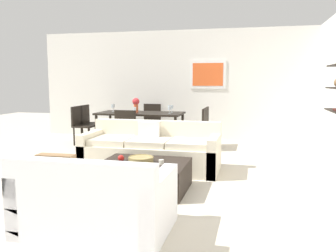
% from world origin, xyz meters
% --- Properties ---
extents(ground_plane, '(18.00, 18.00, 0.00)m').
position_xyz_m(ground_plane, '(0.00, 0.00, 0.00)').
color(ground_plane, beige).
extents(back_wall_unit, '(8.40, 0.09, 2.70)m').
position_xyz_m(back_wall_unit, '(0.30, 3.53, 1.35)').
color(back_wall_unit, silver).
rests_on(back_wall_unit, ground).
extents(sofa_beige, '(2.23, 0.90, 0.78)m').
position_xyz_m(sofa_beige, '(-0.06, 0.34, 0.29)').
color(sofa_beige, beige).
rests_on(sofa_beige, ground).
extents(loveseat_white, '(1.42, 0.90, 0.78)m').
position_xyz_m(loveseat_white, '(0.09, -2.13, 0.29)').
color(loveseat_white, white).
rests_on(loveseat_white, ground).
extents(coffee_table, '(1.16, 0.91, 0.38)m').
position_xyz_m(coffee_table, '(0.16, -0.77, 0.19)').
color(coffee_table, black).
rests_on(coffee_table, ground).
extents(decorative_bowl, '(0.34, 0.34, 0.08)m').
position_xyz_m(decorative_bowl, '(0.12, -0.79, 0.42)').
color(decorative_bowl, '#99844C').
rests_on(decorative_bowl, coffee_table).
extents(candle_jar, '(0.07, 0.07, 0.06)m').
position_xyz_m(candle_jar, '(0.42, -0.84, 0.41)').
color(candle_jar, silver).
rests_on(candle_jar, coffee_table).
extents(apple_on_coffee_table, '(0.09, 0.09, 0.09)m').
position_xyz_m(apple_on_coffee_table, '(-0.16, -0.79, 0.42)').
color(apple_on_coffee_table, red).
rests_on(apple_on_coffee_table, coffee_table).
extents(dining_table, '(1.91, 0.91, 0.75)m').
position_xyz_m(dining_table, '(-0.91, 2.37, 0.68)').
color(dining_table, black).
rests_on(dining_table, ground).
extents(dining_chair_right_far, '(0.44, 0.44, 0.88)m').
position_xyz_m(dining_chair_right_far, '(0.46, 2.57, 0.50)').
color(dining_chair_right_far, black).
rests_on(dining_chair_right_far, ground).
extents(dining_chair_left_far, '(0.44, 0.44, 0.88)m').
position_xyz_m(dining_chair_left_far, '(-2.27, 2.57, 0.50)').
color(dining_chair_left_far, black).
rests_on(dining_chair_left_far, ground).
extents(dining_chair_head, '(0.44, 0.44, 0.88)m').
position_xyz_m(dining_chair_head, '(-0.91, 3.23, 0.50)').
color(dining_chair_head, black).
rests_on(dining_chair_head, ground).
extents(dining_chair_right_near, '(0.44, 0.44, 0.88)m').
position_xyz_m(dining_chair_right_near, '(0.46, 2.16, 0.50)').
color(dining_chair_right_near, black).
rests_on(dining_chair_right_near, ground).
extents(dining_chair_left_near, '(0.44, 0.44, 0.88)m').
position_xyz_m(dining_chair_left_near, '(-2.27, 2.16, 0.50)').
color(dining_chair_left_near, black).
rests_on(dining_chair_left_near, ground).
extents(dining_chair_foot, '(0.44, 0.44, 0.88)m').
position_xyz_m(dining_chair_foot, '(-0.91, 1.51, 0.50)').
color(dining_chair_foot, black).
rests_on(dining_chair_foot, ground).
extents(wine_glass_foot, '(0.06, 0.06, 0.15)m').
position_xyz_m(wine_glass_foot, '(-0.91, 1.97, 0.85)').
color(wine_glass_foot, silver).
rests_on(wine_glass_foot, dining_table).
extents(wine_glass_right_far, '(0.07, 0.07, 0.17)m').
position_xyz_m(wine_glass_right_far, '(-0.20, 2.48, 0.87)').
color(wine_glass_right_far, silver).
rests_on(wine_glass_right_far, dining_table).
extents(wine_glass_right_near, '(0.07, 0.07, 0.18)m').
position_xyz_m(wine_glass_right_near, '(-0.20, 2.25, 0.88)').
color(wine_glass_right_near, silver).
rests_on(wine_glass_right_near, dining_table).
extents(wine_glass_left_far, '(0.07, 0.07, 0.17)m').
position_xyz_m(wine_glass_left_far, '(-1.61, 2.48, 0.87)').
color(wine_glass_left_far, silver).
rests_on(wine_glass_left_far, dining_table).
extents(centerpiece_vase, '(0.16, 0.16, 0.33)m').
position_xyz_m(centerpiece_vase, '(-1.00, 2.35, 0.95)').
color(centerpiece_vase, '#D85933').
rests_on(centerpiece_vase, dining_table).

